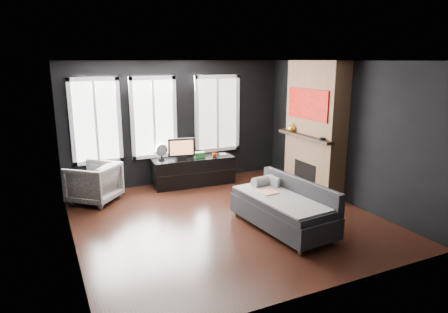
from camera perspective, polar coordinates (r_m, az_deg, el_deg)
name	(u,v)px	position (r m, az deg, el deg)	size (l,w,h in m)	color
floor	(226,219)	(7.07, 0.31, -8.91)	(5.00, 5.00, 0.00)	black
ceiling	(226,61)	(6.53, 0.34, 13.55)	(5.00, 5.00, 0.00)	white
wall_back	(178,123)	(8.95, -6.64, 4.82)	(5.00, 0.02, 2.70)	black
wall_left	(67,159)	(6.05, -21.55, -0.34)	(0.02, 5.00, 2.70)	black
wall_right	(343,132)	(8.05, 16.61, 3.35)	(0.02, 5.00, 2.70)	black
windows	(157,76)	(8.68, -9.61, 11.29)	(4.00, 0.16, 1.76)	white
fireplace	(315,128)	(8.38, 12.86, 3.96)	(0.70, 1.62, 2.70)	#93724C
sofa	(282,206)	(6.60, 8.35, -6.97)	(0.94, 1.88, 0.81)	#262629
stripe_pillow	(273,185)	(7.06, 7.00, -4.01)	(0.07, 0.29, 0.29)	gray
armchair	(94,181)	(8.15, -18.13, -3.35)	(0.83, 0.77, 0.85)	white
media_console	(193,171)	(8.87, -4.39, -2.11)	(1.79, 0.56, 0.61)	black
monitor	(181,147)	(8.63, -6.11, 1.29)	(0.59, 0.13, 0.52)	black
desk_fan	(161,152)	(8.61, -8.92, 0.66)	(0.26, 0.26, 0.37)	gray
mug	(214,154)	(8.85, -1.37, 0.31)	(0.11, 0.09, 0.11)	red
book	(220,150)	(9.04, -0.60, 0.89)	(0.15, 0.02, 0.20)	#BBA991
storage_box	(200,155)	(8.79, -3.51, 0.24)	(0.22, 0.14, 0.12)	#296B30
mantel_vase	(292,127)	(8.59, 9.69, 4.14)	(0.18, 0.19, 0.18)	yellow
mantel_clock	(322,139)	(7.82, 13.85, 2.47)	(0.12, 0.12, 0.04)	black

